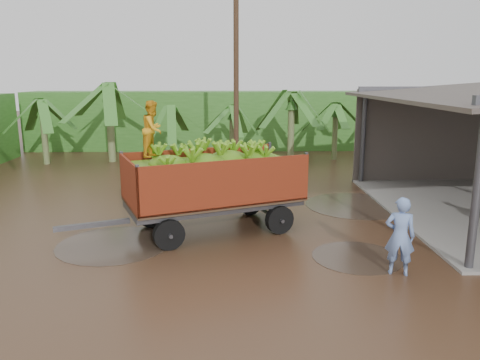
# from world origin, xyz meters

# --- Properties ---
(ground) EXTENTS (100.00, 100.00, 0.00)m
(ground) POSITION_xyz_m (0.00, 0.00, 0.00)
(ground) COLOR black
(ground) RESTS_ON ground
(hedge_north) EXTENTS (22.00, 3.00, 3.60)m
(hedge_north) POSITION_xyz_m (-2.00, 16.00, 1.80)
(hedge_north) COLOR #2D661E
(hedge_north) RESTS_ON ground
(banana_trailer) EXTENTS (6.93, 4.13, 3.88)m
(banana_trailer) POSITION_xyz_m (-0.90, -0.59, 1.51)
(banana_trailer) COLOR #A12E17
(banana_trailer) RESTS_ON ground
(man_blue) EXTENTS (0.77, 0.61, 1.86)m
(man_blue) POSITION_xyz_m (3.53, -3.88, 0.93)
(man_blue) COLOR #6784BD
(man_blue) RESTS_ON ground
(utility_pole) EXTENTS (1.20, 0.24, 8.79)m
(utility_pole) POSITION_xyz_m (-0.08, 7.86, 4.45)
(utility_pole) COLOR #47301E
(utility_pole) RESTS_ON ground
(banana_plants) EXTENTS (23.96, 20.23, 4.33)m
(banana_plants) POSITION_xyz_m (-5.91, 6.06, 1.82)
(banana_plants) COLOR #2D661E
(banana_plants) RESTS_ON ground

